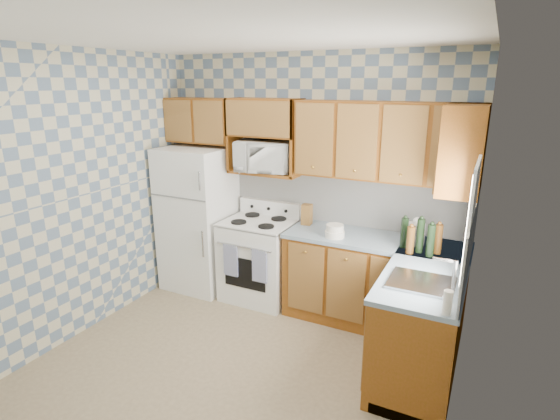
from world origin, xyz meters
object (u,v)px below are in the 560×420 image
object	(u,v)px
stove_body	(260,260)
microwave	(264,156)
refrigerator	(199,219)
electric_kettle	(416,234)

from	to	relation	value
stove_body	microwave	xyz separation A→B (m)	(-0.01, 0.16, 1.17)
refrigerator	stove_body	distance (m)	0.89
stove_body	electric_kettle	world-z (taller)	electric_kettle
stove_body	electric_kettle	size ratio (longest dim) A/B	4.36
electric_kettle	microwave	bearing A→B (deg)	175.46
stove_body	refrigerator	bearing A→B (deg)	-178.22
refrigerator	electric_kettle	xyz separation A→B (m)	(2.48, 0.05, 0.18)
refrigerator	stove_body	world-z (taller)	refrigerator
microwave	electric_kettle	distance (m)	1.79
stove_body	microwave	bearing A→B (deg)	92.49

